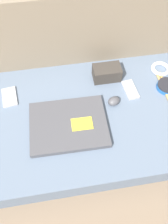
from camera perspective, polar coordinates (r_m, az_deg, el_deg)
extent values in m
plane|color=#7A6651|center=(1.10, 0.00, -4.31)|extent=(8.00, 8.00, 0.00)
cube|color=slate|center=(1.04, 0.00, -2.57)|extent=(1.12, 0.63, 0.14)
cube|color=#7F705B|center=(1.17, -3.41, 19.69)|extent=(1.12, 0.20, 0.50)
cube|color=#47474C|center=(0.94, -4.10, -3.28)|extent=(0.33, 0.26, 0.03)
cube|color=yellow|center=(0.93, -0.53, -3.10)|extent=(0.09, 0.06, 0.00)
ellipsoid|color=#4C4C51|center=(1.01, 7.80, 2.84)|extent=(0.07, 0.06, 0.04)
cylinder|color=#1E569E|center=(1.13, 20.78, 6.22)|extent=(0.10, 0.10, 0.02)
cylinder|color=#232328|center=(1.12, 20.98, 6.63)|extent=(0.09, 0.09, 0.01)
cube|color=#B7B7BC|center=(1.08, 12.00, 5.73)|extent=(0.06, 0.11, 0.01)
cube|color=#B7B7BC|center=(1.09, -18.89, 3.74)|extent=(0.08, 0.12, 0.01)
cube|color=#38332D|center=(1.09, 5.96, 10.13)|extent=(0.13, 0.08, 0.07)
torus|color=white|center=(1.20, 19.38, 10.62)|extent=(0.10, 0.10, 0.02)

